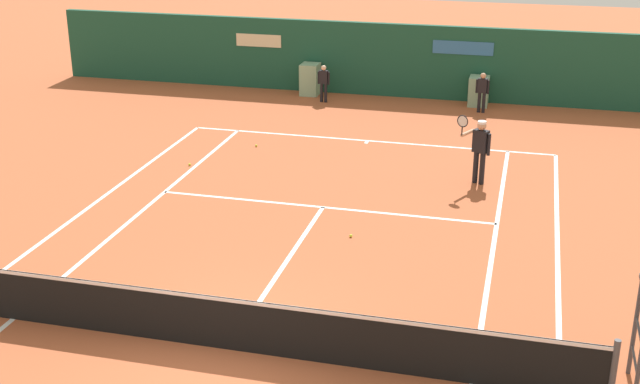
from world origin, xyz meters
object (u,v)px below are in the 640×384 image
at_px(tennis_ball_mid_court, 190,164).
at_px(ball_kid_right_post, 324,81).
at_px(ball_kid_centre_post, 482,90).
at_px(player_on_baseline, 480,146).
at_px(tennis_ball_near_service_line, 256,146).
at_px(tennis_ball_by_sideline, 351,236).

bearing_deg(tennis_ball_mid_court, ball_kid_right_post, 75.57).
height_order(ball_kid_centre_post, tennis_ball_mid_court, ball_kid_centre_post).
height_order(player_on_baseline, ball_kid_centre_post, player_on_baseline).
xyz_separation_m(ball_kid_centre_post, ball_kid_right_post, (-5.26, -0.00, -0.02)).
height_order(player_on_baseline, tennis_ball_mid_court, player_on_baseline).
bearing_deg(ball_kid_right_post, tennis_ball_near_service_line, 85.06).
height_order(ball_kid_centre_post, tennis_ball_near_service_line, ball_kid_centre_post).
distance_m(tennis_ball_near_service_line, tennis_ball_by_sideline, 6.76).
relative_size(ball_kid_centre_post, tennis_ball_mid_court, 19.19).
distance_m(tennis_ball_mid_court, tennis_ball_by_sideline, 6.23).
bearing_deg(tennis_ball_near_service_line, tennis_ball_mid_court, -121.11).
xyz_separation_m(ball_kid_centre_post, tennis_ball_by_sideline, (-1.96, -10.70, -0.72)).
distance_m(ball_kid_centre_post, tennis_ball_near_service_line, 7.93).
height_order(player_on_baseline, tennis_ball_near_service_line, player_on_baseline).
relative_size(tennis_ball_mid_court, tennis_ball_by_sideline, 1.00).
bearing_deg(tennis_ball_mid_court, tennis_ball_near_service_line, 58.89).
xyz_separation_m(player_on_baseline, tennis_ball_near_service_line, (-6.33, 1.45, -0.95)).
xyz_separation_m(tennis_ball_mid_court, tennis_ball_near_service_line, (1.20, 1.99, 0.00)).
bearing_deg(tennis_ball_by_sideline, tennis_ball_near_service_line, 125.93).
xyz_separation_m(ball_kid_centre_post, tennis_ball_near_service_line, (-5.92, -5.23, -0.72)).
distance_m(ball_kid_centre_post, tennis_ball_mid_court, 10.17).
height_order(tennis_ball_mid_court, tennis_ball_near_service_line, same).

